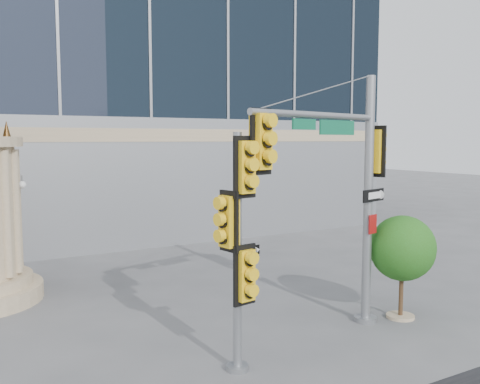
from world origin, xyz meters
TOP-DOWN VIEW (x-y plane):
  - ground at (0.00, 0.00)m, footprint 120.00×120.00m
  - main_signal_pole at (2.20, 1.17)m, footprint 5.09×1.80m
  - secondary_signal_pole at (-1.32, 0.44)m, footprint 0.94×0.68m
  - street_tree at (4.45, 1.21)m, footprint 1.87×1.83m

SIDE VIEW (x-z plane):
  - ground at x=0.00m, z-range 0.00..0.00m
  - street_tree at x=4.45m, z-range 0.46..3.38m
  - secondary_signal_pole at x=-1.32m, z-range 0.45..5.63m
  - main_signal_pole at x=2.20m, z-range 0.80..7.51m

